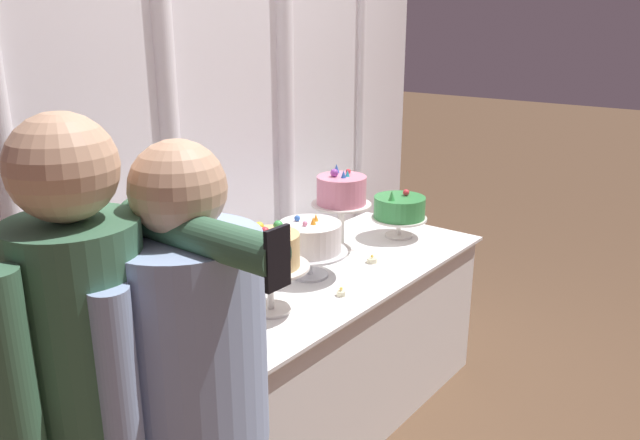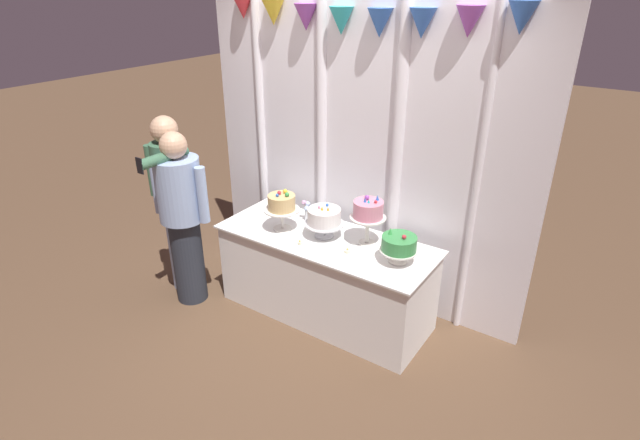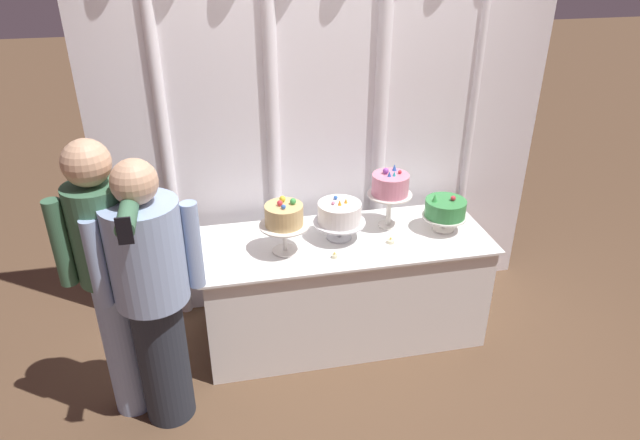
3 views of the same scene
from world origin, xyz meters
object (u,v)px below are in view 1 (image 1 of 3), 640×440
tealight_far_left (341,293)px  guest_man_dark_suit (96,418)px  cake_display_midleft (310,240)px  cake_display_leftmost (270,254)px  guest_man_pink_jacket (194,423)px  cake_display_rightmost (399,209)px  cake_table (318,350)px  flower_vase (235,268)px  cake_display_midright (341,193)px  tealight_near_left (372,260)px

tealight_far_left → guest_man_dark_suit: bearing=-171.1°
guest_man_dark_suit → cake_display_midleft: bearing=17.7°
cake_display_leftmost → guest_man_pink_jacket: guest_man_pink_jacket is taller
tealight_far_left → cake_display_rightmost: bearing=14.1°
guest_man_pink_jacket → cake_table: bearing=23.3°
guest_man_dark_suit → flower_vase: bearing=29.9°
guest_man_pink_jacket → guest_man_dark_suit: guest_man_dark_suit is taller
guest_man_dark_suit → cake_display_rightmost: bearing=10.9°
cake_display_rightmost → cake_table: bearing=179.0°
cake_display_midleft → flower_vase: bearing=148.7°
cake_table → flower_vase: flower_vase is taller
guest_man_dark_suit → cake_display_leftmost: bearing=18.8°
cake_display_midright → guest_man_pink_jacket: size_ratio=0.26×
cake_display_midleft → tealight_far_left: bearing=-109.9°
cake_table → guest_man_pink_jacket: (-1.11, -0.48, 0.46)m
cake_display_midleft → cake_display_rightmost: bearing=-2.9°
cake_display_midright → tealight_near_left: bearing=-103.3°
cake_display_rightmost → tealight_far_left: cake_display_rightmost is taller
cake_table → guest_man_pink_jacket: guest_man_pink_jacket is taller
cake_table → cake_display_midright: (0.31, 0.11, 0.64)m
cake_display_rightmost → tealight_far_left: 0.78m
cake_display_midleft → cake_display_rightmost: cake_display_midleft is taller
cake_display_rightmost → cake_display_midright: bearing=159.7°
cake_display_midright → tealight_far_left: cake_display_midright is taller
cake_display_rightmost → guest_man_pink_jacket: (-1.75, -0.47, -0.05)m
tealight_near_left → guest_man_dark_suit: bearing=-169.7°
cake_table → tealight_far_left: size_ratio=47.80×
cake_table → cake_display_leftmost: size_ratio=5.25×
cake_display_midleft → cake_display_midright: cake_display_midright is taller
cake_table → flower_vase: (-0.31, 0.19, 0.44)m
tealight_near_left → cake_display_rightmost: bearing=13.5°
cake_display_leftmost → cake_display_rightmost: (1.02, 0.06, -0.08)m
tealight_far_left → cake_table: bearing=61.5°
tealight_near_left → guest_man_pink_jacket: 1.43m
cake_display_rightmost → flower_vase: bearing=167.9°
cake_display_rightmost → guest_man_pink_jacket: bearing=-165.1°
tealight_far_left → guest_man_pink_jacket: size_ratio=0.02×
cake_display_leftmost → guest_man_pink_jacket: 0.85m
cake_display_midright → guest_man_dark_suit: size_ratio=0.25×
cake_display_leftmost → guest_man_pink_jacket: (-0.73, -0.41, -0.13)m
cake_display_rightmost → tealight_near_left: cake_display_rightmost is taller
tealight_far_left → flower_vase: bearing=116.8°
cake_table → cake_display_midleft: bearing=141.4°
cake_display_midleft → tealight_near_left: 0.35m
cake_display_midleft → flower_vase: 0.34m
cake_table → guest_man_pink_jacket: size_ratio=1.17×
flower_vase → tealight_far_left: (0.20, -0.39, -0.07)m
tealight_far_left → cake_display_leftmost: bearing=154.6°
cake_display_leftmost → guest_man_dark_suit: bearing=-161.2°
tealight_far_left → guest_man_dark_suit: guest_man_dark_suit is taller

